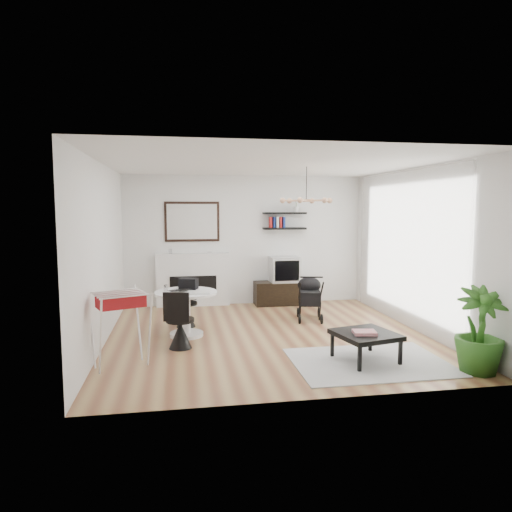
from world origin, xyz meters
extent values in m
plane|color=brown|center=(0.00, 0.00, 0.00)|extent=(5.00, 5.00, 0.00)
plane|color=white|center=(0.00, 0.00, 2.70)|extent=(5.00, 5.00, 0.00)
plane|color=white|center=(0.00, 2.50, 1.35)|extent=(5.00, 0.00, 5.00)
plane|color=white|center=(-2.50, 0.00, 1.35)|extent=(0.00, 5.00, 5.00)
plane|color=white|center=(2.50, 0.00, 1.35)|extent=(0.00, 5.00, 5.00)
cube|color=white|center=(2.40, 0.20, 1.35)|extent=(0.04, 3.60, 2.60)
cube|color=white|center=(-1.10, 2.42, 0.55)|extent=(1.50, 0.15, 1.10)
cube|color=black|center=(-1.10, 2.36, 0.48)|extent=(0.95, 0.06, 0.32)
cube|color=black|center=(-1.10, 2.48, 1.75)|extent=(1.12, 0.03, 0.82)
cube|color=white|center=(-1.10, 2.46, 1.75)|extent=(1.02, 0.01, 0.72)
cube|color=black|center=(0.82, 2.37, 1.60)|extent=(0.90, 0.25, 0.04)
cube|color=black|center=(0.82, 2.37, 1.92)|extent=(0.90, 0.25, 0.04)
cube|color=black|center=(0.82, 2.26, 0.24)|extent=(1.30, 0.45, 0.49)
cube|color=silver|center=(0.80, 2.26, 0.75)|extent=(0.60, 0.52, 0.52)
cube|color=black|center=(0.80, 2.01, 0.75)|extent=(0.51, 0.01, 0.42)
cylinder|color=white|center=(-1.28, 0.18, 0.03)|extent=(0.53, 0.53, 0.06)
cylinder|color=white|center=(-1.28, 0.18, 0.37)|extent=(0.13, 0.13, 0.62)
cylinder|color=white|center=(-1.28, 0.18, 0.70)|extent=(0.98, 0.98, 0.04)
imported|color=black|center=(-1.35, 0.14, 0.73)|extent=(0.43, 0.37, 0.03)
cube|color=black|center=(-1.24, 0.40, 0.80)|extent=(0.33, 0.26, 0.17)
cube|color=silver|center=(-1.09, 0.04, 0.72)|extent=(0.38, 0.32, 0.01)
cylinder|color=white|center=(-1.59, 0.28, 0.77)|extent=(0.06, 0.06, 0.10)
cylinder|color=black|center=(-1.28, 0.75, 0.41)|extent=(0.40, 0.40, 0.05)
cone|color=black|center=(-1.28, 0.75, 0.19)|extent=(0.32, 0.32, 0.38)
cube|color=black|center=(-1.27, 0.93, 0.63)|extent=(0.36, 0.06, 0.41)
cylinder|color=black|center=(-1.38, -0.45, 0.42)|extent=(0.41, 0.41, 0.05)
cone|color=black|center=(-1.38, -0.45, 0.19)|extent=(0.33, 0.33, 0.39)
cube|color=black|center=(-1.43, -0.63, 0.65)|extent=(0.37, 0.14, 0.42)
cube|color=maroon|center=(-2.13, -1.11, 0.87)|extent=(0.64, 0.51, 0.15)
cube|color=black|center=(0.94, 0.85, 0.42)|extent=(0.46, 0.59, 0.25)
ellipsoid|color=black|center=(0.98, 1.01, 0.62)|extent=(0.42, 0.42, 0.30)
cylinder|color=black|center=(0.87, 0.52, 0.84)|extent=(0.39, 0.11, 0.03)
torus|color=black|center=(0.80, 1.13, 0.08)|extent=(0.08, 0.19, 0.19)
torus|color=black|center=(1.18, 1.05, 0.08)|extent=(0.08, 0.19, 0.19)
torus|color=black|center=(0.70, 0.65, 0.08)|extent=(0.08, 0.19, 0.19)
torus|color=black|center=(1.08, 0.57, 0.08)|extent=(0.08, 0.19, 0.19)
cube|color=#AAAAAA|center=(1.07, -1.50, 0.01)|extent=(2.01, 1.45, 0.01)
cube|color=black|center=(1.04, -1.43, 0.36)|extent=(0.88, 0.88, 0.06)
cube|color=black|center=(0.80, -1.81, 0.17)|extent=(0.04, 0.04, 0.31)
cube|color=black|center=(1.42, -1.67, 0.17)|extent=(0.04, 0.04, 0.31)
cube|color=black|center=(0.66, -1.20, 0.17)|extent=(0.04, 0.04, 0.31)
cube|color=black|center=(1.27, -1.06, 0.17)|extent=(0.04, 0.04, 0.31)
cube|color=#DD3746|center=(0.99, -1.50, 0.41)|extent=(0.32, 0.27, 0.04)
imported|color=#2C631C|center=(2.25, -2.06, 0.53)|extent=(0.68, 0.68, 1.07)
camera|label=1|loc=(-1.38, -6.99, 2.03)|focal=32.00mm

